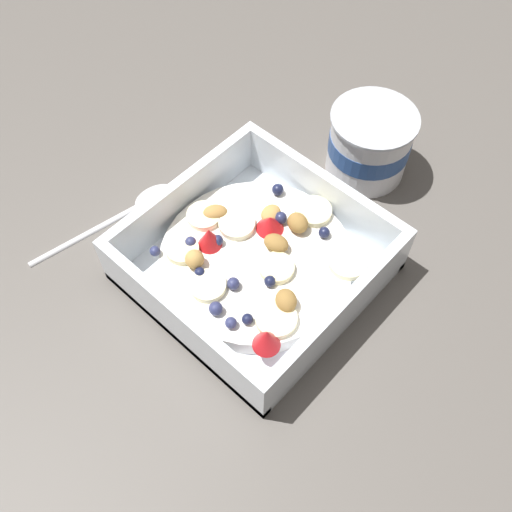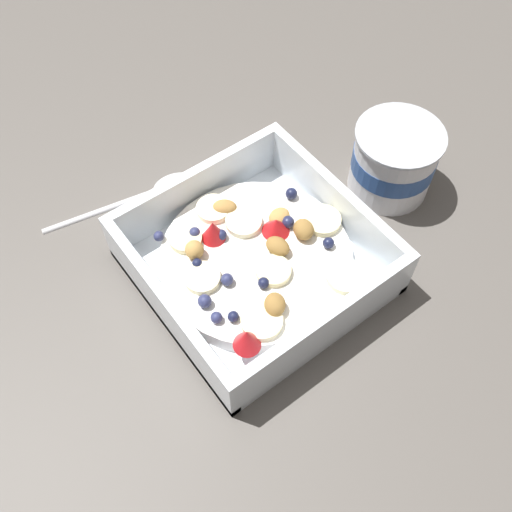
# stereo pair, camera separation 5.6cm
# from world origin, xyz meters

# --- Properties ---
(ground_plane) EXTENTS (2.40, 2.40, 0.00)m
(ground_plane) POSITION_xyz_m (0.00, 0.00, 0.00)
(ground_plane) COLOR #56514C
(fruit_bowl) EXTENTS (0.21, 0.21, 0.06)m
(fruit_bowl) POSITION_xyz_m (-0.01, 0.01, 0.02)
(fruit_bowl) COLOR white
(fruit_bowl) RESTS_ON ground
(spoon) EXTENTS (0.05, 0.17, 0.01)m
(spoon) POSITION_xyz_m (-0.16, -0.02, 0.00)
(spoon) COLOR silver
(spoon) RESTS_ON ground
(yogurt_cup) EXTENTS (0.09, 0.09, 0.08)m
(yogurt_cup) POSITION_xyz_m (-0.01, 0.20, 0.04)
(yogurt_cup) COLOR white
(yogurt_cup) RESTS_ON ground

